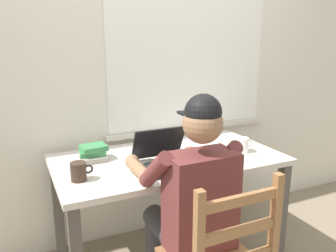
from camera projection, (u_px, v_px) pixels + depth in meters
The scene contains 12 objects.
back_wall at pixel (142, 65), 2.49m from camera, with size 6.00×0.08×2.60m.
desk at pixel (169, 171), 2.24m from camera, with size 1.44×0.77×0.75m.
seated_person at pixel (190, 197), 1.79m from camera, with size 0.50×0.60×1.25m.
laptop at pixel (165, 158), 2.05m from camera, with size 0.33×0.33×0.22m.
computer_mouse at pixel (213, 159), 2.13m from camera, with size 0.06×0.10×0.03m, color black.
coffee_mug_white at pixel (243, 145), 2.29m from camera, with size 0.12×0.08×0.10m.
coffee_mug_dark at pixel (79, 171), 1.84m from camera, with size 0.12×0.08×0.10m.
book_stack_main at pixel (93, 153), 2.14m from camera, with size 0.17×0.16×0.10m.
paper_pile_near_laptop at pixel (200, 143), 2.46m from camera, with size 0.25×0.16×0.02m, color white.
paper_pile_back_corner at pixel (243, 146), 2.42m from camera, with size 0.22×0.15×0.01m, color white.
paper_pile_side at pixel (133, 158), 2.18m from camera, with size 0.19×0.17×0.01m, color white.
landscape_photo_print at pixel (187, 151), 2.32m from camera, with size 0.13×0.09×0.00m, color gold.
Camera 1 is at (-0.89, -1.89, 1.50)m, focal length 36.90 mm.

